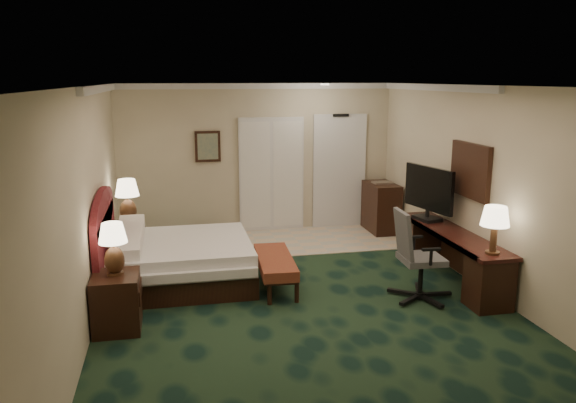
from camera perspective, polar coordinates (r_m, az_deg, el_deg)
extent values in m
cube|color=black|center=(7.08, 1.79, -10.79)|extent=(5.00, 7.50, 0.00)
cube|color=white|center=(6.51, 1.96, 11.63)|extent=(5.00, 7.50, 0.00)
cube|color=#B6AA8C|center=(10.29, -3.11, 4.37)|extent=(5.00, 0.00, 2.70)
cube|color=#B6AA8C|center=(3.33, 17.87, -13.86)|extent=(5.00, 0.00, 2.70)
cube|color=#B6AA8C|center=(6.55, -19.90, -1.03)|extent=(0.00, 7.50, 2.70)
cube|color=#B6AA8C|center=(7.64, 20.40, 0.78)|extent=(0.00, 7.50, 2.70)
cube|color=beige|center=(9.94, 2.89, -3.85)|extent=(3.20, 1.70, 0.01)
cube|color=silver|center=(10.65, 5.21, 2.98)|extent=(1.02, 0.06, 2.18)
cube|color=silver|center=(10.34, -1.69, 2.74)|extent=(1.20, 0.06, 2.10)
cube|color=slate|center=(10.12, -8.16, 5.56)|extent=(0.45, 0.06, 0.55)
cube|color=white|center=(8.09, 18.02, 3.01)|extent=(0.05, 0.95, 0.75)
cube|color=silver|center=(7.96, -10.68, -6.03)|extent=(1.88, 1.74, 0.60)
cube|color=black|center=(6.70, -17.01, -9.76)|extent=(0.51, 0.59, 0.64)
cube|color=black|center=(9.12, -15.82, -3.94)|extent=(0.47, 0.54, 0.59)
cube|color=maroon|center=(7.65, -1.32, -7.20)|extent=(0.52, 1.33, 0.44)
cube|color=black|center=(8.19, 16.21, -5.39)|extent=(0.53, 2.45, 0.71)
cube|color=black|center=(8.59, 14.07, 0.77)|extent=(0.32, 1.03, 0.81)
cube|color=black|center=(10.50, 9.43, -0.59)|extent=(0.48, 0.86, 0.91)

